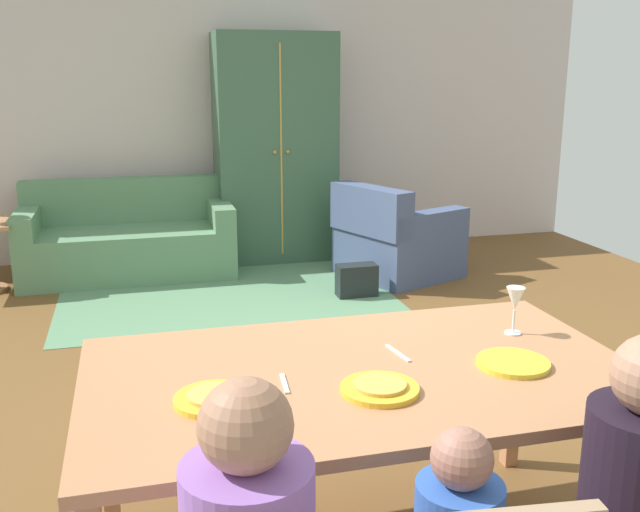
% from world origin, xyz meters
% --- Properties ---
extents(ground_plane, '(7.17, 6.01, 0.02)m').
position_xyz_m(ground_plane, '(0.00, 0.41, -0.01)').
color(ground_plane, brown).
extents(back_wall, '(7.17, 0.10, 2.70)m').
position_xyz_m(back_wall, '(0.00, 3.46, 1.35)').
color(back_wall, beige).
rests_on(back_wall, ground_plane).
extents(dining_table, '(1.86, 1.08, 0.76)m').
position_xyz_m(dining_table, '(-0.28, -1.41, 0.70)').
color(dining_table, '#B1774F').
rests_on(dining_table, ground_plane).
extents(plate_near_man, '(0.25, 0.25, 0.02)m').
position_xyz_m(plate_near_man, '(-0.80, -1.53, 0.77)').
color(plate_near_man, yellow).
rests_on(plate_near_man, dining_table).
extents(pizza_near_man, '(0.17, 0.17, 0.01)m').
position_xyz_m(pizza_near_man, '(-0.80, -1.53, 0.78)').
color(pizza_near_man, gold).
rests_on(pizza_near_man, plate_near_man).
extents(plate_near_child, '(0.25, 0.25, 0.02)m').
position_xyz_m(plate_near_child, '(-0.28, -1.59, 0.77)').
color(plate_near_child, yellow).
rests_on(plate_near_child, dining_table).
extents(pizza_near_child, '(0.17, 0.17, 0.01)m').
position_xyz_m(pizza_near_child, '(-0.28, -1.59, 0.78)').
color(pizza_near_child, gold).
rests_on(pizza_near_child, plate_near_child).
extents(plate_near_woman, '(0.25, 0.25, 0.02)m').
position_xyz_m(plate_near_woman, '(0.23, -1.51, 0.77)').
color(plate_near_woman, yellow).
rests_on(plate_near_woman, dining_table).
extents(wine_glass, '(0.07, 0.07, 0.19)m').
position_xyz_m(wine_glass, '(0.39, -1.23, 0.89)').
color(wine_glass, silver).
rests_on(wine_glass, dining_table).
extents(fork, '(0.03, 0.15, 0.01)m').
position_xyz_m(fork, '(-0.56, -1.46, 0.76)').
color(fork, silver).
rests_on(fork, dining_table).
extents(knife, '(0.04, 0.17, 0.01)m').
position_xyz_m(knife, '(-0.11, -1.31, 0.76)').
color(knife, silver).
rests_on(knife, dining_table).
extents(area_rug, '(2.60, 1.80, 0.01)m').
position_xyz_m(area_rug, '(-0.32, 1.98, 0.00)').
color(area_rug, '#598661').
rests_on(area_rug, ground_plane).
extents(couch, '(1.81, 0.86, 0.82)m').
position_xyz_m(couch, '(-1.07, 2.84, 0.30)').
color(couch, '#5A865F').
rests_on(couch, ground_plane).
extents(armchair, '(1.12, 1.11, 0.82)m').
position_xyz_m(armchair, '(1.19, 2.16, 0.32)').
color(armchair, '#45547A').
rests_on(armchair, ground_plane).
extents(armoire, '(1.10, 0.59, 2.10)m').
position_xyz_m(armoire, '(0.32, 3.07, 1.05)').
color(armoire, '#3A5E45').
rests_on(armoire, ground_plane).
extents(handbag, '(0.32, 0.16, 0.26)m').
position_xyz_m(handbag, '(0.69, 1.68, 0.13)').
color(handbag, black).
rests_on(handbag, ground_plane).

